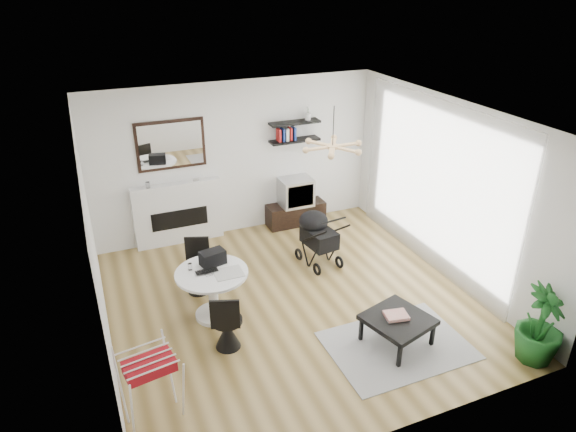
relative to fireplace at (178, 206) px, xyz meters
name	(u,v)px	position (x,y,z in m)	size (l,w,h in m)	color
floor	(293,302)	(1.10, -2.42, -0.69)	(5.00, 5.00, 0.00)	brown
ceiling	(294,117)	(1.10, -2.42, 2.01)	(5.00, 5.00, 0.00)	white
wall_back	(237,159)	(1.10, 0.08, 0.66)	(5.00, 5.00, 0.00)	white
wall_left	(95,254)	(-1.40, -2.42, 0.66)	(5.00, 5.00, 0.00)	white
wall_right	(447,189)	(3.60, -2.42, 0.66)	(5.00, 5.00, 0.00)	white
sheer_curtain	(434,186)	(3.50, -2.22, 0.66)	(0.04, 3.60, 2.60)	white
fireplace	(178,206)	(0.00, 0.00, 0.00)	(1.50, 0.17, 2.16)	white
shelf_lower	(295,140)	(2.14, -0.05, 0.91)	(0.90, 0.25, 0.04)	black
shelf_upper	(295,123)	(2.14, -0.05, 1.23)	(0.90, 0.25, 0.04)	black
pendant_lamp	(333,147)	(1.80, -2.12, 1.46)	(0.90, 0.90, 0.10)	tan
tv_console	(296,214)	(2.14, -0.12, -0.48)	(1.09, 0.38, 0.41)	black
crt_tv	(295,191)	(2.12, -0.13, -0.03)	(0.58, 0.50, 0.50)	#ADADAF
dining_table	(213,287)	(-0.03, -2.31, -0.22)	(0.97, 0.97, 0.71)	white
laptop	(208,273)	(-0.09, -2.34, 0.04)	(0.30, 0.19, 0.02)	black
black_bag	(213,258)	(0.05, -2.12, 0.12)	(0.33, 0.20, 0.20)	black
newspaper	(229,273)	(0.17, -2.43, 0.03)	(0.37, 0.31, 0.01)	silver
drinking_glass	(190,267)	(-0.27, -2.15, 0.07)	(0.06, 0.06, 0.09)	white
chair_far	(198,276)	(-0.08, -1.62, -0.43)	(0.43, 0.44, 0.82)	black
chair_near	(227,330)	(-0.04, -3.01, -0.43)	(0.43, 0.44, 0.82)	black
drying_rack	(151,387)	(-1.08, -3.81, -0.24)	(0.64, 0.61, 0.85)	white
stroller	(317,239)	(1.90, -1.53, -0.28)	(0.58, 0.82, 0.95)	black
rug	(397,345)	(1.95, -3.81, -0.68)	(1.74, 1.26, 0.01)	#A0A0A0
coffee_table	(398,321)	(1.96, -3.75, -0.34)	(0.91, 0.91, 0.38)	black
magazines	(396,315)	(1.95, -3.72, -0.27)	(0.28, 0.22, 0.04)	#C03D30
potted_plant	(541,325)	(3.35, -4.64, -0.19)	(0.56, 0.56, 1.00)	#18541C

